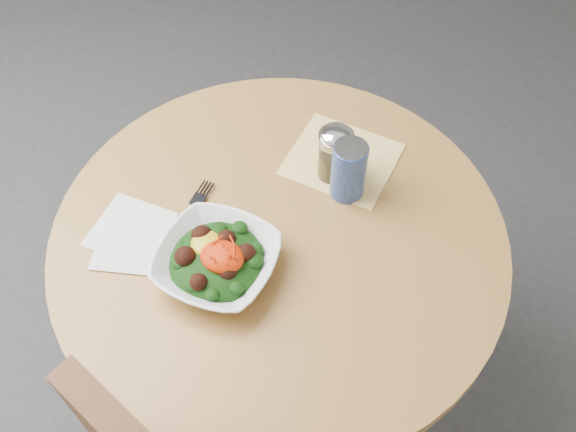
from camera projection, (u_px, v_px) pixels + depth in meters
The scene contains 8 objects.
ground at pixel (282, 380), 1.86m from camera, with size 6.00×6.00×0.00m, color #2E2F31.
table at pixel (280, 284), 1.42m from camera, with size 0.90×0.90×0.75m.
cloth_napkin at pixel (342, 159), 1.37m from camera, with size 0.22×0.20×0.00m, color #EBA30C.
paper_napkins at pixel (132, 236), 1.25m from camera, with size 0.18×0.19×0.00m.
salad_bowl at pixel (217, 260), 1.19m from camera, with size 0.24×0.24×0.08m.
fork at pixel (187, 216), 1.28m from camera, with size 0.04×0.21×0.00m.
spice_shaker at pixel (335, 153), 1.30m from camera, with size 0.07×0.07×0.13m.
beverage_can at pixel (349, 170), 1.27m from camera, with size 0.07×0.07×0.14m.
Camera 1 is at (0.25, -0.67, 1.78)m, focal length 40.00 mm.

